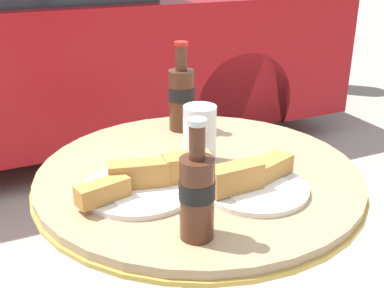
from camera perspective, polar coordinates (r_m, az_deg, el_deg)
The scene contains 6 objects.
bistro_table at distance 1.19m, azimuth 0.76°, elevation -9.46°, with size 0.76×0.76×0.72m.
cola_bottle_left at distance 0.84m, azimuth 0.59°, elevation -5.82°, with size 0.06×0.06×0.22m.
cola_bottle_right at distance 1.33m, azimuth -1.24°, elevation 5.71°, with size 0.07×0.07×0.25m.
drinking_glass at distance 1.13m, azimuth 0.92°, elevation 0.82°, with size 0.08×0.08×0.14m.
lunch_plate_near at distance 1.02m, azimuth -5.62°, elevation -4.48°, with size 0.30×0.24×0.07m.
lunch_plate_far at distance 1.03m, azimuth 7.27°, elevation -4.43°, with size 0.23×0.23×0.07m.
Camera 1 is at (-0.43, -0.91, 1.21)m, focal length 45.00 mm.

